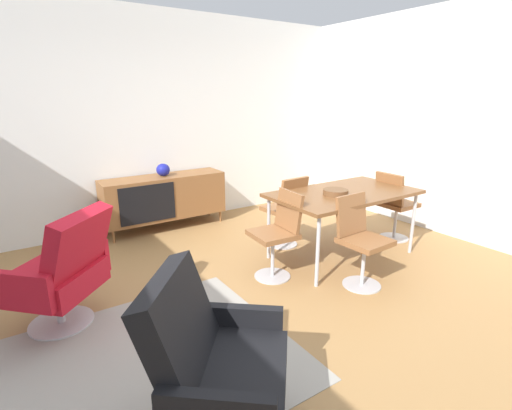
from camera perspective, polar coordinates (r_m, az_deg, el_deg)
The scene contains 14 objects.
ground_plane at distance 3.36m, azimuth -2.32°, elevation -15.24°, with size 8.32×8.32×0.00m, color #9E7242.
wall_back at distance 5.27m, azimuth -17.76°, elevation 11.69°, with size 6.80×0.12×2.80m, color silver.
wall_right at distance 5.29m, azimuth 29.08°, elevation 10.46°, with size 0.12×5.60×2.80m, color silver.
sideboard at distance 5.21m, azimuth -13.56°, elevation 1.22°, with size 1.60×0.45×0.72m.
vase_cobalt at distance 5.14m, azimuth -13.74°, elevation 5.14°, with size 0.18×0.18×0.16m.
dining_table at distance 4.23m, azimuth 13.04°, elevation 1.39°, with size 1.60×0.90×0.74m.
wooden_bowl_on_table at distance 4.05m, azimuth 11.81°, elevation 1.89°, with size 0.26×0.26×0.06m, color brown.
dining_chair_far_end at distance 4.95m, azimuth 19.98°, elevation 0.25°, with size 0.43×0.40×0.86m.
dining_chair_back_left at distance 4.46m, azimuth 4.57°, elevation -0.52°, with size 0.43×0.45×0.86m.
dining_chair_near_window at distance 3.72m, azimuth 3.35°, elevation -3.96°, with size 0.45×0.43×0.86m.
dining_chair_front_left at distance 3.69m, azimuth 15.31°, elevation -4.70°, with size 0.42×0.44×0.86m.
lounge_chair_red at distance 3.28m, azimuth -27.14°, elevation -8.72°, with size 0.91×0.91×0.95m.
armchair_black_shell at distance 2.05m, azimuth -6.10°, elevation -22.70°, with size 0.90×0.91×0.95m.
area_rug at distance 2.87m, azimuth -18.45°, elevation -22.29°, with size 2.20×1.70×0.01m, color gray.
Camera 1 is at (-1.48, -2.45, 1.76)m, focal length 26.72 mm.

